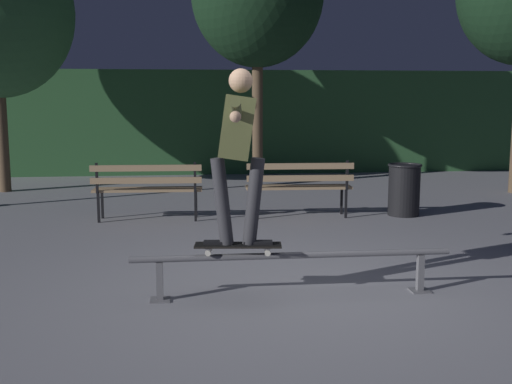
% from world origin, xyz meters
% --- Properties ---
extents(ground_plane, '(90.00, 90.00, 0.00)m').
position_xyz_m(ground_plane, '(0.00, 0.00, 0.00)').
color(ground_plane, gray).
extents(hedge_backdrop, '(24.00, 1.20, 2.45)m').
position_xyz_m(hedge_backdrop, '(0.00, 9.73, 1.23)').
color(hedge_backdrop, '#2D5B33').
rests_on(hedge_backdrop, ground).
extents(grind_rail, '(2.95, 0.18, 0.41)m').
position_xyz_m(grind_rail, '(0.00, -0.09, 0.32)').
color(grind_rail, slate).
rests_on(grind_rail, ground).
extents(skateboard, '(0.80, 0.28, 0.09)m').
position_xyz_m(skateboard, '(-0.50, -0.09, 0.49)').
color(skateboard, black).
rests_on(skateboard, grind_rail).
extents(skateboarder, '(0.63, 1.40, 1.56)m').
position_xyz_m(skateboarder, '(-0.50, -0.09, 1.42)').
color(skateboarder, black).
rests_on(skateboarder, skateboard).
extents(park_bench_leftmost, '(1.62, 0.48, 0.88)m').
position_xyz_m(park_bench_leftmost, '(-1.54, 3.62, 0.54)').
color(park_bench_leftmost, black).
rests_on(park_bench_leftmost, ground).
extents(park_bench_left_center, '(1.62, 0.48, 0.88)m').
position_xyz_m(park_bench_left_center, '(0.73, 3.62, 0.54)').
color(park_bench_left_center, black).
rests_on(park_bench_left_center, ground).
extents(trash_can, '(0.52, 0.52, 0.80)m').
position_xyz_m(trash_can, '(2.38, 3.64, 0.41)').
color(trash_can, black).
rests_on(trash_can, ground).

